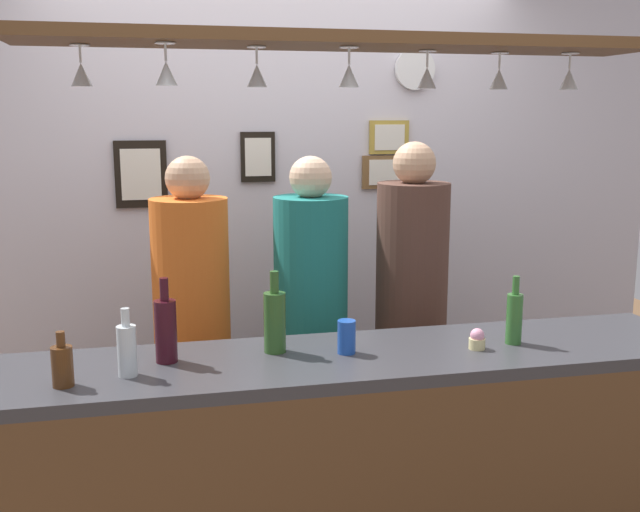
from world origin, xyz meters
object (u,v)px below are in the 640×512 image
at_px(bottle_beer_green_import, 514,317).
at_px(wall_clock, 415,69).
at_px(picture_frame_lower_pair, 389,172).
at_px(bottle_beer_brown_stubby, 62,365).
at_px(picture_frame_caricature, 141,174).
at_px(picture_frame_crest, 258,157).
at_px(picture_frame_upper_small, 389,137).
at_px(person_left_orange_shirt, 192,303).
at_px(person_right_brown_shirt, 412,285).
at_px(drink_can, 347,337).
at_px(bottle_soda_clear, 127,349).
at_px(cupcake, 477,340).
at_px(bottle_champagne_green, 275,320).
at_px(person_middle_teal_shirt, 311,298).
at_px(bottle_wine_dark_red, 166,329).

xyz_separation_m(bottle_beer_green_import, wall_clock, (0.09, 1.41, 0.98)).
height_order(bottle_beer_green_import, picture_frame_lower_pair, picture_frame_lower_pair).
bearing_deg(bottle_beer_brown_stubby, picture_frame_caricature, 80.89).
bearing_deg(picture_frame_crest, picture_frame_upper_small, 0.00).
distance_m(person_left_orange_shirt, wall_clock, 1.76).
bearing_deg(person_right_brown_shirt, person_left_orange_shirt, 180.00).
bearing_deg(drink_can, picture_frame_caricature, 117.34).
xyz_separation_m(person_left_orange_shirt, picture_frame_crest, (0.39, 0.64, 0.61)).
distance_m(person_right_brown_shirt, bottle_soda_clear, 1.52).
distance_m(cupcake, wall_clock, 1.81).
height_order(person_left_orange_shirt, bottle_champagne_green, person_left_orange_shirt).
bearing_deg(cupcake, bottle_champagne_green, 169.87).
distance_m(person_middle_teal_shirt, bottle_champagne_green, 0.74).
bearing_deg(bottle_beer_green_import, picture_frame_crest, 118.24).
bearing_deg(cupcake, picture_frame_caricature, 129.57).
bearing_deg(bottle_beer_brown_stubby, picture_frame_lower_pair, 44.17).
relative_size(person_middle_teal_shirt, wall_clock, 7.42).
xyz_separation_m(bottle_wine_dark_red, bottle_soda_clear, (-0.13, -0.11, -0.03)).
distance_m(picture_frame_lower_pair, wall_clock, 0.56).
bearing_deg(picture_frame_caricature, bottle_beer_brown_stubby, -99.11).
bearing_deg(bottle_champagne_green, bottle_wine_dark_red, -176.05).
height_order(cupcake, picture_frame_caricature, picture_frame_caricature).
bearing_deg(drink_can, bottle_wine_dark_red, 175.90).
height_order(picture_frame_crest, wall_clock, wall_clock).
xyz_separation_m(drink_can, picture_frame_caricature, (-0.72, 1.39, 0.49)).
distance_m(bottle_champagne_green, bottle_soda_clear, 0.53).
height_order(bottle_champagne_green, drink_can, bottle_champagne_green).
relative_size(bottle_soda_clear, cupcake, 2.95).
height_order(bottle_wine_dark_red, bottle_beer_green_import, bottle_wine_dark_red).
distance_m(bottle_beer_brown_stubby, cupcake, 1.45).
relative_size(person_right_brown_shirt, picture_frame_upper_small, 7.69).
bearing_deg(wall_clock, person_middle_teal_shirt, -138.18).
xyz_separation_m(bottle_champagne_green, picture_frame_crest, (0.13, 1.32, 0.51)).
bearing_deg(bottle_soda_clear, person_right_brown_shirt, 32.79).
distance_m(person_right_brown_shirt, bottle_wine_dark_red, 1.35).
xyz_separation_m(picture_frame_crest, picture_frame_caricature, (-0.60, 0.00, -0.08)).
height_order(bottle_champagne_green, picture_frame_caricature, picture_frame_caricature).
bearing_deg(bottle_champagne_green, bottle_beer_brown_stubby, -164.66).
bearing_deg(person_left_orange_shirt, bottle_beer_brown_stubby, -117.03).
bearing_deg(cupcake, drink_can, 173.08).
bearing_deg(person_left_orange_shirt, cupcake, -39.28).
xyz_separation_m(person_left_orange_shirt, bottle_wine_dark_red, (-0.12, -0.71, 0.10)).
xyz_separation_m(bottle_soda_clear, cupcake, (1.25, 0.01, -0.06)).
relative_size(person_right_brown_shirt, picture_frame_lower_pair, 5.64).
bearing_deg(bottle_beer_green_import, picture_frame_lower_pair, 91.76).
bearing_deg(person_right_brown_shirt, bottle_beer_brown_stubby, -149.27).
bearing_deg(picture_frame_caricature, drink_can, -62.66).
relative_size(person_left_orange_shirt, bottle_champagne_green, 5.47).
xyz_separation_m(bottle_beer_brown_stubby, drink_can, (0.96, 0.12, -0.01)).
relative_size(bottle_beer_brown_stubby, bottle_soda_clear, 0.78).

